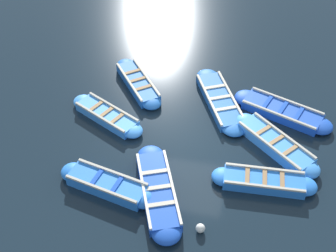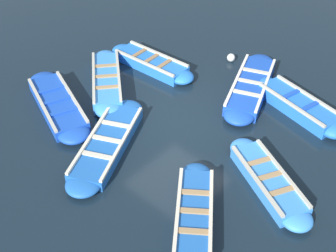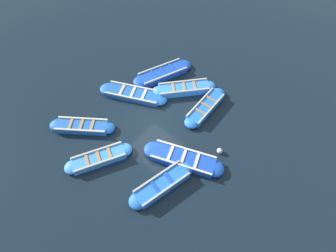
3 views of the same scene
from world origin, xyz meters
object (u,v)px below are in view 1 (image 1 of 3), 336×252
Objects in this scene: boat_end_of_row at (138,83)px; boat_near_quay at (107,185)px; buoy_orange_near at (200,228)px; boat_outer_right at (275,144)px; boat_bow_out at (158,191)px; boat_stern_in at (282,111)px; boat_tucked at (220,100)px; boat_outer_left at (264,181)px; boat_far_corner at (107,115)px.

boat_near_quay is (-5.13, -0.31, 0.03)m from boat_end_of_row.
boat_near_quay is 3.22m from buoy_orange_near.
boat_bow_out is at bearing 128.23° from boat_outer_right.
buoy_orange_near is at bearing 158.47° from boat_stern_in.
boat_near_quay reaches higher than boat_outer_right.
boat_outer_right is 0.83× the size of boat_tucked.
boat_bow_out is 1.03× the size of boat_stern_in.
boat_outer_right reaches higher than boat_tucked.
boat_end_of_row is at bearing 51.73° from boat_outer_left.
boat_end_of_row is at bearing 84.26° from boat_stern_in.
buoy_orange_near is at bearing 152.18° from boat_outer_right.
boat_outer_right is at bearing 173.97° from boat_stern_in.
boat_end_of_row is (4.01, 5.08, -0.01)m from boat_outer_left.
boat_stern_in is (1.75, -0.18, -0.02)m from boat_outer_right.
boat_outer_right is at bearing -27.82° from buoy_orange_near.
boat_stern_in reaches higher than boat_far_corner.
boat_bow_out is at bearing -139.77° from boat_far_corner.
boat_far_corner is at bearing 44.79° from buoy_orange_near.
boat_stern_in reaches higher than buoy_orange_near.
boat_far_corner is 6.03m from boat_outer_right.
boat_stern_in is 0.98× the size of boat_tucked.
boat_outer_left is at bearing -153.31° from boat_tucked.
boat_end_of_row is at bearing 66.80° from boat_outer_right.
boat_near_quay is 12.40× the size of buoy_orange_near.
boat_bow_out is at bearing 163.76° from boat_tucked.
boat_stern_in is at bearing -21.53° from buoy_orange_near.
boat_outer_right is 0.85× the size of boat_stern_in.
boat_end_of_row is at bearing -17.54° from boat_far_corner.
boat_near_quay is 5.59m from boat_tucked.
boat_bow_out reaches higher than boat_stern_in.
boat_bow_out is 1.17× the size of boat_near_quay.
boat_outer_left is 1.07× the size of boat_end_of_row.
boat_stern_in is (4.49, -3.66, -0.01)m from boat_bow_out.
boat_bow_out reaches higher than boat_tucked.
boat_outer_left reaches higher than boat_far_corner.
boat_near_quay is 6.97m from boat_stern_in.
boat_bow_out is (-3.01, -2.55, 0.01)m from boat_far_corner.
boat_near_quay reaches higher than boat_far_corner.
boat_stern_in is (-0.56, -5.56, -0.00)m from boat_end_of_row.
boat_bow_out is 1.60m from boat_near_quay.
boat_stern_in is (1.48, -6.21, 0.00)m from boat_far_corner.
buoy_orange_near is (-5.53, 2.18, -0.03)m from boat_stern_in.
boat_near_quay is 0.88× the size of boat_stern_in.
boat_outer_right is 11.90× the size of buoy_orange_near.
buoy_orange_near is at bearing -178.78° from boat_tucked.
boat_near_quay is at bearing -162.93° from boat_far_corner.
boat_end_of_row reaches higher than buoy_orange_near.
boat_stern_in is (3.45, -0.48, -0.01)m from boat_outer_left.
boat_end_of_row is at bearing 83.31° from boat_tucked.
boat_outer_right is at bearing -132.23° from boat_tucked.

